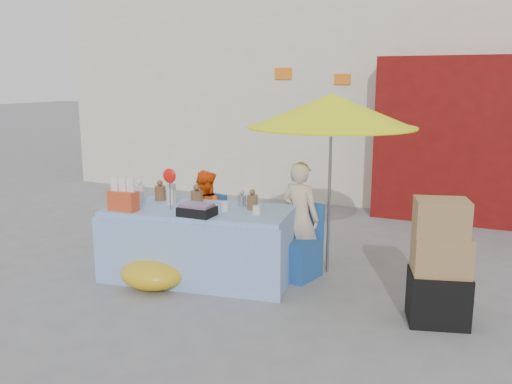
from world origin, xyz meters
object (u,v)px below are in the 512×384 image
at_px(chair_left, 201,242).
at_px(box_stack, 440,267).
at_px(vendor_orange, 206,215).
at_px(market_table, 199,242).
at_px(vendor_beige, 300,218).
at_px(umbrella, 332,111).
at_px(chair_right, 296,255).

bearing_deg(chair_left, box_stack, 1.74).
bearing_deg(vendor_orange, box_stack, 179.22).
height_order(chair_left, box_stack, box_stack).
bearing_deg(box_stack, chair_left, 168.08).
distance_m(market_table, vendor_beige, 1.20).
bearing_deg(chair_left, umbrella, 24.09).
distance_m(chair_right, vendor_orange, 1.30).
distance_m(vendor_orange, vendor_beige, 1.25).
xyz_separation_m(chair_left, umbrella, (1.55, 0.28, 1.64)).
xyz_separation_m(umbrella, box_stack, (1.33, -0.89, -1.34)).
bearing_deg(chair_left, vendor_beige, 19.83).
xyz_separation_m(vendor_orange, umbrella, (1.55, 0.15, 1.32)).
bearing_deg(umbrella, vendor_beige, -153.43).
bearing_deg(vendor_beige, umbrella, -139.77).
distance_m(chair_left, vendor_orange, 0.34).
xyz_separation_m(chair_left, vendor_orange, (-0.00, 0.13, 0.32)).
relative_size(chair_right, vendor_beige, 0.64).
bearing_deg(market_table, vendor_beige, 22.57).
relative_size(vendor_orange, box_stack, 0.96).
bearing_deg(market_table, vendor_orange, 103.16).
bearing_deg(vendor_beige, chair_right, 105.25).
xyz_separation_m(chair_left, vendor_beige, (1.25, 0.13, 0.41)).
relative_size(chair_left, umbrella, 0.41).
distance_m(umbrella, box_stack, 2.09).
xyz_separation_m(vendor_orange, box_stack, (2.88, -0.74, -0.02)).
bearing_deg(chair_right, vendor_beige, 105.25).
relative_size(vendor_beige, umbrella, 0.64).
bearing_deg(vendor_orange, umbrella, -160.81).
height_order(chair_right, vendor_orange, vendor_orange).
xyz_separation_m(chair_left, chair_right, (1.25, 0.00, 0.00)).
bearing_deg(market_table, umbrella, 21.53).
bearing_deg(vendor_beige, box_stack, 169.20).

